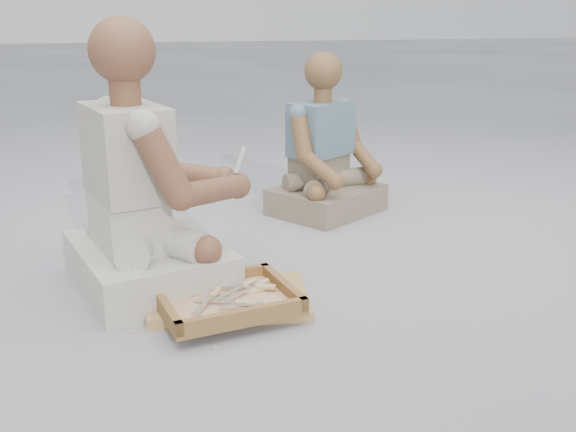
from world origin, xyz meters
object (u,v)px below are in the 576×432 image
object	(u,v)px
tool_tray	(226,301)
companion	(325,161)
craftsman	(143,200)
carved_panel	(230,299)

from	to	relation	value
tool_tray	companion	size ratio (longest dim) A/B	0.59
craftsman	tool_tray	bearing A→B (deg)	19.76
craftsman	companion	xyz separation A→B (m)	(1.03, 0.71, -0.06)
carved_panel	companion	xyz separation A→B (m)	(0.77, 0.99, 0.26)
tool_tray	companion	world-z (taller)	companion
carved_panel	companion	size ratio (longest dim) A/B	0.67
carved_panel	craftsman	xyz separation A→B (m)	(-0.26, 0.28, 0.33)
companion	craftsman	bearing A→B (deg)	5.31
carved_panel	tool_tray	size ratio (longest dim) A/B	1.13
carved_panel	companion	world-z (taller)	companion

